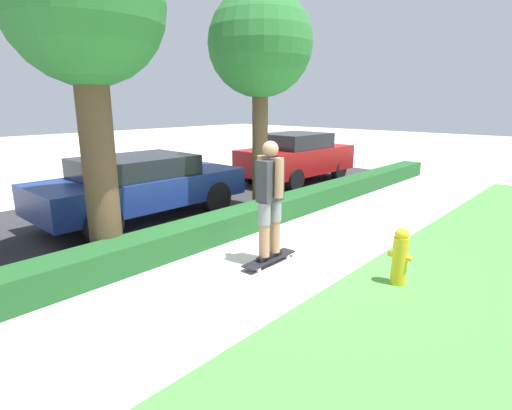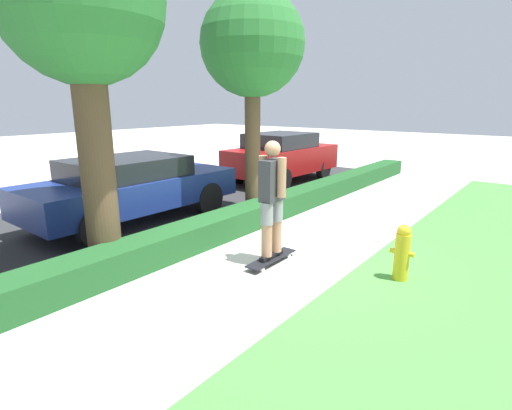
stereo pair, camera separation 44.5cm
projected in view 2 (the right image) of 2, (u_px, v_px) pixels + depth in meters
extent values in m
plane|color=beige|center=(290.00, 259.00, 6.44)|extent=(60.00, 60.00, 0.00)
cube|color=#47933D|center=(506.00, 318.00, 4.66)|extent=(18.33, 4.00, 0.01)
cube|color=#2D2D30|center=(133.00, 215.00, 8.94)|extent=(18.33, 5.00, 0.01)
cube|color=#1E5123|center=(218.00, 227.00, 7.34)|extent=(18.33, 0.60, 0.45)
cube|color=black|center=(271.00, 258.00, 6.24)|extent=(1.04, 0.24, 0.02)
cylinder|color=silver|center=(289.00, 256.00, 6.47)|extent=(0.07, 0.04, 0.07)
cylinder|color=silver|center=(280.00, 253.00, 6.58)|extent=(0.07, 0.04, 0.07)
cylinder|color=silver|center=(262.00, 270.00, 5.93)|extent=(0.07, 0.04, 0.07)
cylinder|color=silver|center=(253.00, 267.00, 6.04)|extent=(0.07, 0.04, 0.07)
cube|color=black|center=(267.00, 258.00, 6.13)|extent=(0.26, 0.09, 0.07)
cylinder|color=#A37556|center=(267.00, 230.00, 6.02)|extent=(0.17, 0.17, 0.85)
cylinder|color=gray|center=(267.00, 213.00, 5.96)|extent=(0.19, 0.19, 0.34)
cube|color=black|center=(276.00, 253.00, 6.33)|extent=(0.26, 0.09, 0.07)
cylinder|color=#A37556|center=(277.00, 226.00, 6.22)|extent=(0.17, 0.17, 0.85)
cylinder|color=gray|center=(277.00, 210.00, 6.15)|extent=(0.19, 0.19, 0.34)
cube|color=#333338|center=(272.00, 180.00, 5.94)|extent=(0.40, 0.22, 0.63)
cylinder|color=#A37556|center=(282.00, 178.00, 5.82)|extent=(0.13, 0.13, 0.59)
cylinder|color=#A37556|center=(263.00, 175.00, 6.02)|extent=(0.13, 0.13, 0.59)
sphere|color=#A37556|center=(273.00, 149.00, 5.82)|extent=(0.24, 0.24, 0.24)
cylinder|color=brown|center=(97.00, 164.00, 5.77)|extent=(0.49, 0.49, 3.15)
cylinder|color=brown|center=(253.00, 148.00, 8.46)|extent=(0.33, 0.33, 3.01)
sphere|color=#286B2D|center=(252.00, 43.00, 7.94)|extent=(2.10, 2.10, 2.10)
cube|color=navy|center=(133.00, 191.00, 8.34)|extent=(4.41, 1.90, 0.60)
cube|color=black|center=(126.00, 168.00, 8.11)|extent=(2.31, 1.65, 0.41)
cylinder|color=black|center=(208.00, 198.00, 8.95)|extent=(0.72, 0.22, 0.72)
cylinder|color=black|center=(160.00, 189.00, 9.95)|extent=(0.72, 0.22, 0.72)
cylinder|color=black|center=(97.00, 227.00, 6.87)|extent=(0.72, 0.22, 0.72)
cylinder|color=black|center=(50.00, 211.00, 7.87)|extent=(0.72, 0.22, 0.72)
cube|color=maroon|center=(282.00, 159.00, 12.67)|extent=(3.91, 1.95, 0.76)
cube|color=black|center=(280.00, 140.00, 12.43)|extent=(2.06, 1.67, 0.45)
cylinder|color=black|center=(323.00, 169.00, 13.18)|extent=(0.64, 0.22, 0.64)
cylinder|color=black|center=(282.00, 164.00, 14.17)|extent=(0.64, 0.22, 0.64)
cylinder|color=black|center=(283.00, 180.00, 11.35)|extent=(0.64, 0.22, 0.64)
cylinder|color=black|center=(238.00, 173.00, 12.35)|extent=(0.64, 0.22, 0.64)
cylinder|color=gold|center=(402.00, 257.00, 5.59)|extent=(0.21, 0.21, 0.68)
sphere|color=gold|center=(404.00, 231.00, 5.50)|extent=(0.19, 0.19, 0.19)
cylinder|color=gold|center=(410.00, 254.00, 5.51)|extent=(0.07, 0.13, 0.07)
cylinder|color=gold|center=(395.00, 251.00, 5.64)|extent=(0.07, 0.13, 0.07)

